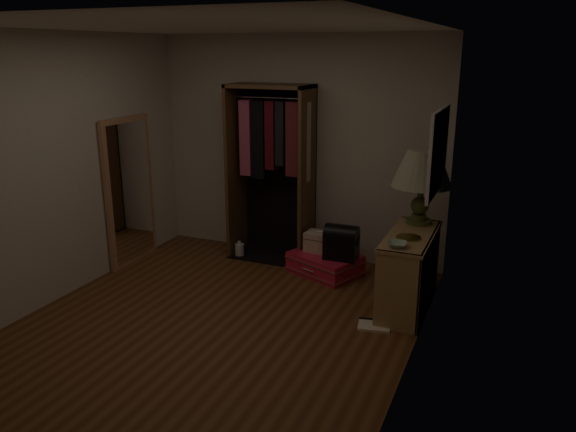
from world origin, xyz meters
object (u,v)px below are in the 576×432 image
Objects in this scene: console_bookshelf at (409,268)px; pink_suitcase at (325,264)px; white_jug at (239,250)px; floor_mirror at (130,191)px; black_bag at (341,241)px; open_wardrobe at (273,158)px; train_case at (320,242)px; table_lamp at (422,170)px.

console_bookshelf reaches higher than pink_suitcase.
white_jug is at bearing -162.96° from pink_suitcase.
floor_mirror is 2.50m from black_bag.
open_wardrobe is 1.70m from floor_mirror.
black_bag is at bearing -19.26° from open_wardrobe.
train_case is (2.14, 0.57, -0.51)m from floor_mirror.
black_bag is at bearing 10.27° from floor_mirror.
white_jug is (-0.37, -0.17, -1.13)m from open_wardrobe.
black_bag is at bearing 6.04° from pink_suitcase.
table_lamp reaches higher than console_bookshelf.
floor_mirror reaches higher than console_bookshelf.
train_case is 1.08m from white_jug.
table_lamp is at bearing -5.34° from train_case.
console_bookshelf is 2.25m from white_jug.
train_case reaches higher than pink_suitcase.
table_lamp is at bearing 89.80° from console_bookshelf.
table_lamp reaches higher than train_case.
open_wardrobe is at bearing 167.12° from train_case.
table_lamp is (0.82, -0.06, 0.86)m from black_bag.
console_bookshelf is 0.96m from table_lamp.
console_bookshelf is 1.15m from pink_suitcase.
table_lamp is (0.00, 0.35, 0.89)m from console_bookshelf.
table_lamp is (1.11, -0.19, 0.95)m from train_case.
table_lamp is 3.80× the size of white_jug.
open_wardrobe reaches higher than table_lamp.
train_case is 0.33m from black_bag.
black_bag is at bearing -19.62° from train_case.
black_bag is 1.19m from table_lamp.
pink_suitcase is 1.56m from table_lamp.
pink_suitcase is 2.34× the size of black_bag.
console_bookshelf reaches higher than train_case.
train_case is at bearing -1.81° from white_jug.
console_bookshelf is 1.23m from train_case.
pink_suitcase is at bearing 162.38° from black_bag.
pink_suitcase is 0.38m from black_bag.
console_bookshelf is 3.27m from floor_mirror.
floor_mirror reaches higher than white_jug.
train_case is (-0.09, 0.07, 0.23)m from pink_suitcase.
open_wardrobe is 5.30× the size of black_bag.
table_lamp is at bearing -5.63° from black_bag.
floor_mirror is 8.69× the size of white_jug.
black_bag reaches higher than pink_suitcase.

